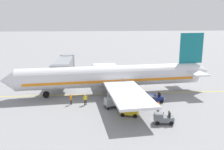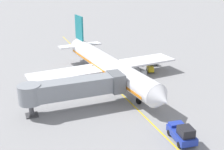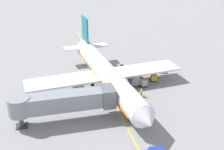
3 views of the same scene
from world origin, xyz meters
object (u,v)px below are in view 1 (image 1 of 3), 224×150
Objects in this scene: baggage_tug_lead at (129,111)px; ground_crew_marshaller at (85,99)px; baggage_cart_third_in_train at (148,100)px; baggage_cart_front at (112,102)px; baggage_tug_trailing at (163,118)px; parked_airliner at (112,77)px; baggage_cart_second_in_train at (131,101)px; ground_crew_loader at (158,107)px; ground_crew_wing_walker at (71,99)px; baggage_tug_spare at (155,98)px; jet_bridge at (64,66)px.

ground_crew_marshaller is at bearing 51.63° from baggage_tug_lead.
baggage_cart_front is at bearing 92.15° from baggage_cart_third_in_train.
baggage_tug_trailing is 0.89× the size of baggage_cart_front.
baggage_cart_front is at bearing 174.83° from parked_airliner.
baggage_cart_front is at bearing 95.81° from baggage_cart_second_in_train.
ground_crew_loader and ground_crew_marshaller have the same top height.
parked_airliner reaches higher than ground_crew_wing_walker.
baggage_tug_lead is at bearing 98.33° from ground_crew_loader.
ground_crew_loader is at bearing -81.67° from baggage_tug_lead.
parked_airliner is 13.61× the size of baggage_tug_lead.
parked_airliner is 11.46m from ground_crew_loader.
baggage_cart_third_in_train is at bearing 17.17° from ground_crew_loader.
baggage_tug_lead and baggage_tug_trailing have the same top height.
baggage_cart_third_in_train is (3.53, -3.43, 0.24)m from baggage_tug_lead.
baggage_tug_spare is 11.11m from ground_crew_marshaller.
baggage_tug_spare is at bearing -128.31° from parked_airliner.
baggage_tug_trailing is 1.56× the size of ground_crew_marshaller.
baggage_tug_lead is 3.94m from baggage_cart_front.
baggage_cart_third_in_train is at bearing 136.31° from baggage_tug_spare.
baggage_tug_lead is 7.16m from baggage_tug_spare.
ground_crew_loader is at bearing -141.04° from jet_bridge.
ground_crew_marshaller is at bearing -100.01° from ground_crew_wing_walker.
baggage_cart_second_in_train is at bearing 49.47° from ground_crew_loader.
baggage_cart_second_in_train is at bearing -143.51° from jet_bridge.
baggage_tug_lead reaches higher than baggage_cart_third_in_train.
ground_crew_marshaller is at bearing 79.96° from baggage_cart_second_in_train.
jet_bridge is 19.57m from baggage_cart_second_in_train.
ground_crew_wing_walker is 1.00× the size of ground_crew_marshaller.
jet_bridge is 9.58× the size of ground_crew_marshaller.
parked_airliner is 12.60× the size of baggage_cart_second_in_train.
baggage_cart_second_in_train is (0.30, -2.94, 0.00)m from baggage_cart_front.
baggage_tug_lead is 4.97m from baggage_tug_trailing.
parked_airliner reaches higher than baggage_tug_lead.
baggage_tug_trailing is 8.76m from baggage_cart_front.
ground_crew_wing_walker is 2.29m from ground_crew_marshaller.
baggage_tug_lead is at bearing -122.05° from ground_crew_wing_walker.
jet_bridge reaches higher than baggage_cart_third_in_train.
baggage_cart_front is 1.00× the size of baggage_cart_second_in_train.
baggage_cart_third_in_train is 9.65m from ground_crew_marshaller.
jet_bridge is 6.15× the size of baggage_tug_trailing.
baggage_tug_lead is 0.93× the size of baggage_cart_second_in_train.
parked_airliner is 14.20× the size of baggage_tug_spare.
baggage_cart_second_in_train is at bearing 88.00° from baggage_cart_third_in_train.
baggage_cart_third_in_train is (-6.72, -4.91, -2.24)m from parked_airliner.
baggage_tug_trailing is at bearing -174.72° from baggage_cart_third_in_train.
jet_bridge is at bearing 42.02° from baggage_cart_third_in_train.
parked_airliner is 7.31m from baggage_cart_front.
parked_airliner is 22.10× the size of ground_crew_loader.
baggage_tug_trailing reaches higher than baggage_cart_third_in_train.
parked_airliner is at bearing 36.14° from baggage_cart_third_in_train.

